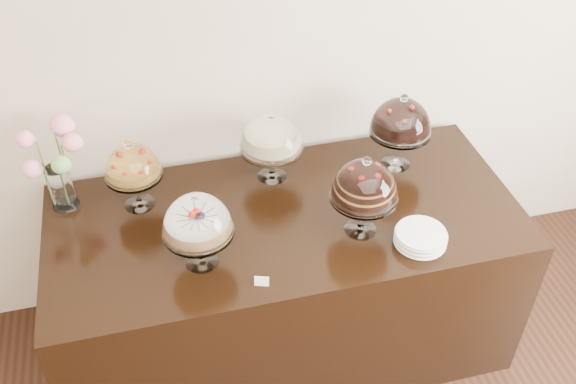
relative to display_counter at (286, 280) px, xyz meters
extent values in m
cube|color=beige|center=(0.28, 0.55, 1.05)|extent=(5.00, 0.04, 3.00)
cube|color=black|center=(0.00, 0.00, 0.00)|extent=(2.20, 1.00, 0.90)
cone|color=white|center=(-0.42, -0.20, 0.46)|extent=(0.15, 0.15, 0.02)
cylinder|color=white|center=(-0.42, -0.20, 0.55)|extent=(0.03, 0.03, 0.15)
cylinder|color=white|center=(-0.42, -0.20, 0.63)|extent=(0.30, 0.30, 0.01)
cylinder|color=#A6774A|center=(-0.42, -0.20, 0.66)|extent=(0.25, 0.25, 0.06)
sphere|color=red|center=(-0.35, -0.18, 0.70)|extent=(0.02, 0.02, 0.02)
sphere|color=red|center=(-0.47, -0.15, 0.70)|extent=(0.02, 0.02, 0.02)
sphere|color=red|center=(-0.43, -0.27, 0.70)|extent=(0.02, 0.02, 0.02)
sphere|color=white|center=(-0.42, -0.20, 0.81)|extent=(0.04, 0.04, 0.04)
cone|color=white|center=(0.31, -0.18, 0.46)|extent=(0.15, 0.15, 0.02)
cylinder|color=white|center=(0.31, -0.18, 0.56)|extent=(0.03, 0.03, 0.16)
cylinder|color=white|center=(0.31, -0.18, 0.65)|extent=(0.30, 0.30, 0.01)
cylinder|color=black|center=(0.31, -0.18, 0.71)|extent=(0.21, 0.21, 0.11)
sphere|color=red|center=(0.36, -0.16, 0.77)|extent=(0.02, 0.02, 0.02)
sphere|color=red|center=(0.31, -0.12, 0.77)|extent=(0.02, 0.02, 0.02)
sphere|color=red|center=(0.25, -0.16, 0.77)|extent=(0.02, 0.02, 0.02)
sphere|color=red|center=(0.27, -0.23, 0.77)|extent=(0.02, 0.02, 0.02)
sphere|color=red|center=(0.34, -0.23, 0.77)|extent=(0.02, 0.02, 0.02)
sphere|color=white|center=(0.31, -0.18, 0.84)|extent=(0.04, 0.04, 0.04)
cone|color=white|center=(0.00, 0.30, 0.46)|extent=(0.15, 0.15, 0.02)
cylinder|color=white|center=(0.00, 0.30, 0.55)|extent=(0.03, 0.03, 0.14)
cylinder|color=white|center=(0.00, 0.30, 0.62)|extent=(0.31, 0.31, 0.01)
cylinder|color=#FCF1C3|center=(0.00, 0.30, 0.67)|extent=(0.24, 0.24, 0.07)
sphere|color=white|center=(0.00, 0.30, 0.81)|extent=(0.04, 0.04, 0.04)
cone|color=white|center=(0.64, 0.24, 0.46)|extent=(0.15, 0.15, 0.02)
cylinder|color=white|center=(0.64, 0.24, 0.56)|extent=(0.03, 0.03, 0.17)
cylinder|color=white|center=(0.64, 0.24, 0.65)|extent=(0.31, 0.31, 0.01)
cylinder|color=black|center=(0.64, 0.24, 0.69)|extent=(0.25, 0.25, 0.07)
sphere|color=red|center=(0.71, 0.26, 0.74)|extent=(0.02, 0.02, 0.02)
sphere|color=red|center=(0.59, 0.29, 0.74)|extent=(0.02, 0.02, 0.02)
sphere|color=red|center=(0.63, 0.18, 0.74)|extent=(0.02, 0.02, 0.02)
sphere|color=white|center=(0.64, 0.24, 0.84)|extent=(0.04, 0.04, 0.04)
cone|color=white|center=(-0.65, 0.24, 0.46)|extent=(0.15, 0.15, 0.02)
cylinder|color=white|center=(-0.65, 0.24, 0.55)|extent=(0.03, 0.03, 0.15)
cylinder|color=white|center=(-0.65, 0.24, 0.63)|extent=(0.27, 0.27, 0.01)
cylinder|color=gold|center=(-0.65, 0.24, 0.66)|extent=(0.22, 0.22, 0.04)
sphere|color=red|center=(-0.59, 0.26, 0.69)|extent=(0.02, 0.02, 0.02)
sphere|color=red|center=(-0.64, 0.30, 0.69)|extent=(0.02, 0.02, 0.02)
sphere|color=red|center=(-0.70, 0.28, 0.69)|extent=(0.02, 0.02, 0.02)
sphere|color=red|center=(-0.71, 0.23, 0.69)|extent=(0.02, 0.02, 0.02)
sphere|color=red|center=(-0.67, 0.19, 0.69)|extent=(0.02, 0.02, 0.02)
sphere|color=red|center=(-0.61, 0.20, 0.69)|extent=(0.02, 0.02, 0.02)
sphere|color=white|center=(-0.65, 0.24, 0.80)|extent=(0.04, 0.04, 0.04)
cylinder|color=white|center=(-0.99, 0.32, 0.56)|extent=(0.11, 0.11, 0.22)
cylinder|color=#476B2D|center=(-0.94, 0.33, 0.64)|extent=(0.01, 0.01, 0.29)
sphere|color=pink|center=(-0.89, 0.34, 0.78)|extent=(0.09, 0.09, 0.09)
cylinder|color=#476B2D|center=(-0.96, 0.38, 0.66)|extent=(0.01, 0.01, 0.33)
sphere|color=pink|center=(-0.93, 0.43, 0.82)|extent=(0.11, 0.11, 0.11)
cylinder|color=#476B2D|center=(-1.04, 0.35, 0.65)|extent=(0.01, 0.01, 0.32)
sphere|color=pink|center=(-1.09, 0.38, 0.81)|extent=(0.08, 0.08, 0.08)
cylinder|color=#476B2D|center=(-1.03, 0.29, 0.61)|extent=(0.01, 0.01, 0.24)
sphere|color=pink|center=(-1.07, 0.25, 0.73)|extent=(0.09, 0.09, 0.09)
cylinder|color=#476B2D|center=(-0.97, 0.28, 0.62)|extent=(0.01, 0.01, 0.26)
sphere|color=#669F4D|center=(-0.95, 0.23, 0.75)|extent=(0.08, 0.08, 0.08)
cylinder|color=white|center=(0.53, -0.32, 0.45)|extent=(0.23, 0.23, 0.01)
cylinder|color=white|center=(0.53, -0.32, 0.47)|extent=(0.22, 0.22, 0.01)
cylinder|color=white|center=(0.53, -0.32, 0.48)|extent=(0.23, 0.23, 0.01)
cylinder|color=white|center=(0.53, -0.32, 0.49)|extent=(0.22, 0.22, 0.01)
cylinder|color=white|center=(0.53, -0.32, 0.50)|extent=(0.23, 0.23, 0.01)
cylinder|color=white|center=(0.53, -0.32, 0.51)|extent=(0.22, 0.22, 0.01)
cube|color=white|center=(-0.20, -0.40, 0.47)|extent=(0.06, 0.03, 0.04)
camera|label=1|loc=(-0.53, -2.15, 2.45)|focal=40.00mm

